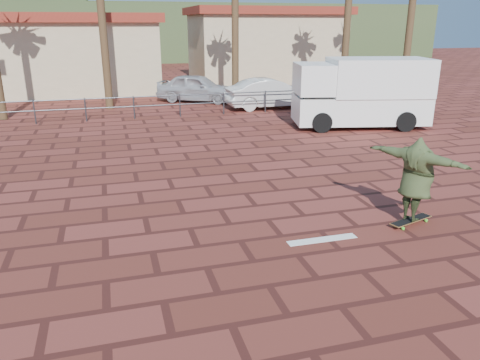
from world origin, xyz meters
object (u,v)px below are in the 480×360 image
object	(u,v)px
skateboarder	(416,179)
car_silver	(197,88)
longboard	(411,220)
car_white	(271,93)
campervan	(362,91)

from	to	relation	value
skateboarder	car_silver	world-z (taller)	skateboarder
car_silver	skateboarder	bearing A→B (deg)	-146.16
longboard	car_white	bearing A→B (deg)	65.31
campervan	car_silver	bearing A→B (deg)	135.13
longboard	car_white	xyz separation A→B (m)	(1.83, 14.02, 0.63)
skateboarder	car_white	world-z (taller)	skateboarder
longboard	car_silver	xyz separation A→B (m)	(-1.25, 17.02, 0.63)
car_silver	car_white	size ratio (longest dim) A/B	0.97
car_silver	car_white	xyz separation A→B (m)	(3.08, -3.00, -0.00)
longboard	campervan	size ratio (longest dim) A/B	0.20
car_silver	car_white	bearing A→B (deg)	-104.57
skateboarder	car_silver	distance (m)	17.07
longboard	skateboarder	size ratio (longest dim) A/B	0.51
campervan	car_silver	xyz separation A→B (m)	(-5.11, 8.02, -0.69)
skateboarder	campervan	xyz separation A→B (m)	(3.86, 9.00, 0.43)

